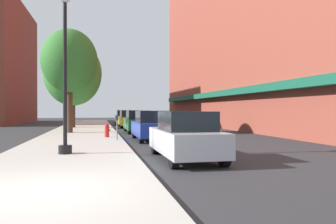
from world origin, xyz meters
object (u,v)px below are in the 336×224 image
object	(u,v)px
lamppost	(65,69)
parking_meter_near	(117,124)
fire_hydrant	(107,130)
car_white	(124,118)
car_silver	(185,136)
tree_mid	(70,61)
car_yellow	(129,119)
car_blue	(151,126)
car_green	(138,122)
tree_near	(73,73)

from	to	relation	value
lamppost	parking_meter_near	distance (m)	5.65
fire_hydrant	car_white	bearing A→B (deg)	82.39
fire_hydrant	car_silver	xyz separation A→B (m)	(2.41, -8.33, 0.29)
car_silver	car_white	xyz separation A→B (m)	(0.00, 26.37, 0.00)
lamppost	tree_mid	xyz separation A→B (m)	(-0.74, 11.10, 1.88)
fire_hydrant	car_yellow	xyz separation A→B (m)	(2.41, 12.04, 0.29)
fire_hydrant	tree_mid	xyz separation A→B (m)	(-2.42, 4.32, 4.56)
car_yellow	car_blue	bearing A→B (deg)	-89.36
fire_hydrant	car_green	bearing A→B (deg)	64.16
car_silver	car_white	distance (m)	26.37
fire_hydrant	car_white	xyz separation A→B (m)	(2.41, 18.03, 0.29)
car_blue	car_white	bearing A→B (deg)	91.39
fire_hydrant	car_green	world-z (taller)	car_green
tree_near	car_silver	world-z (taller)	tree_near
tree_near	car_blue	xyz separation A→B (m)	(5.09, -12.22, -4.17)
parking_meter_near	tree_mid	bearing A→B (deg)	114.29
car_green	car_yellow	xyz separation A→B (m)	(0.00, 7.06, 0.00)
lamppost	fire_hydrant	size ratio (longest dim) A/B	7.47
tree_near	car_blue	world-z (taller)	tree_near
car_green	car_white	size ratio (longest dim) A/B	1.00
tree_near	tree_mid	size ratio (longest dim) A/B	1.08
lamppost	car_white	world-z (taller)	lamppost
lamppost	car_yellow	size ratio (longest dim) A/B	1.37
car_blue	car_yellow	distance (m)	13.26
car_green	car_white	distance (m)	13.06
car_white	car_silver	bearing A→B (deg)	-87.83
parking_meter_near	tree_near	xyz separation A→B (m)	(-3.14, 13.06, 4.03)
car_white	lamppost	bearing A→B (deg)	-97.19
tree_near	car_silver	size ratio (longest dim) A/B	1.81
car_green	car_white	bearing A→B (deg)	90.99
car_blue	lamppost	bearing A→B (deg)	-124.98
parking_meter_near	car_silver	size ratio (longest dim) A/B	0.30
parking_meter_near	tree_mid	world-z (taller)	tree_mid
car_yellow	car_white	distance (m)	6.00
car_silver	car_white	world-z (taller)	same
car_silver	car_green	world-z (taller)	same
car_silver	car_yellow	xyz separation A→B (m)	(0.00, 20.37, 0.00)
fire_hydrant	tree_mid	bearing A→B (deg)	119.25
parking_meter_near	tree_mid	size ratio (longest dim) A/B	0.18
parking_meter_near	car_silver	bearing A→B (deg)	-72.72
tree_mid	car_yellow	distance (m)	10.06
tree_mid	car_yellow	world-z (taller)	tree_mid
fire_hydrant	car_blue	size ratio (longest dim) A/B	0.18
parking_meter_near	tree_near	distance (m)	14.03
tree_near	car_yellow	distance (m)	6.67
fire_hydrant	car_yellow	distance (m)	12.28
car_silver	car_green	xyz separation A→B (m)	(0.00, 13.31, 0.00)
lamppost	car_silver	size ratio (longest dim) A/B	1.37
car_green	tree_mid	bearing A→B (deg)	-171.26
lamppost	car_white	bearing A→B (deg)	80.63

